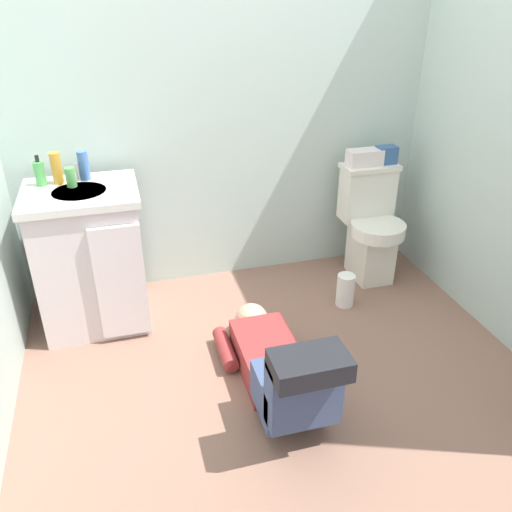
% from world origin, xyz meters
% --- Properties ---
extents(ground_plane, '(3.07, 3.05, 0.04)m').
position_xyz_m(ground_plane, '(0.00, 0.00, -0.02)').
color(ground_plane, '#876150').
extents(wall_back, '(2.73, 0.08, 2.40)m').
position_xyz_m(wall_back, '(0.00, 1.07, 1.20)').
color(wall_back, '#B2C7BD').
rests_on(wall_back, ground_plane).
extents(toilet, '(0.36, 0.46, 0.75)m').
position_xyz_m(toilet, '(0.89, 0.75, 0.37)').
color(toilet, white).
rests_on(toilet, ground_plane).
extents(vanity_cabinet, '(0.60, 0.53, 0.82)m').
position_xyz_m(vanity_cabinet, '(-0.87, 0.68, 0.42)').
color(vanity_cabinet, silver).
rests_on(vanity_cabinet, ground_plane).
extents(faucet, '(0.02, 0.02, 0.10)m').
position_xyz_m(faucet, '(-0.88, 0.83, 0.87)').
color(faucet, silver).
rests_on(faucet, vanity_cabinet).
extents(person_plumber, '(0.39, 1.06, 0.52)m').
position_xyz_m(person_plumber, '(-0.05, -0.22, 0.18)').
color(person_plumber, maroon).
rests_on(person_plumber, ground_plane).
extents(tissue_box, '(0.22, 0.11, 0.10)m').
position_xyz_m(tissue_box, '(0.85, 0.84, 0.80)').
color(tissue_box, silver).
rests_on(tissue_box, toilet).
extents(toiletry_bag, '(0.12, 0.09, 0.11)m').
position_xyz_m(toiletry_bag, '(1.00, 0.84, 0.81)').
color(toiletry_bag, '#33598C').
rests_on(toiletry_bag, toilet).
extents(soap_dispenser, '(0.06, 0.06, 0.17)m').
position_xyz_m(soap_dispenser, '(-1.07, 0.81, 0.89)').
color(soap_dispenser, '#4A9E4F').
rests_on(soap_dispenser, vanity_cabinet).
extents(bottle_amber, '(0.06, 0.06, 0.17)m').
position_xyz_m(bottle_amber, '(-0.98, 0.81, 0.91)').
color(bottle_amber, '#C8872B').
rests_on(bottle_amber, vanity_cabinet).
extents(bottle_green, '(0.05, 0.05, 0.10)m').
position_xyz_m(bottle_green, '(-0.91, 0.74, 0.87)').
color(bottle_green, '#52A34F').
rests_on(bottle_green, vanity_cabinet).
extents(bottle_blue, '(0.06, 0.06, 0.16)m').
position_xyz_m(bottle_blue, '(-0.84, 0.83, 0.90)').
color(bottle_blue, '#436CB0').
rests_on(bottle_blue, vanity_cabinet).
extents(paper_towel_roll, '(0.11, 0.11, 0.21)m').
position_xyz_m(paper_towel_roll, '(0.59, 0.43, 0.10)').
color(paper_towel_roll, white).
rests_on(paper_towel_roll, ground_plane).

